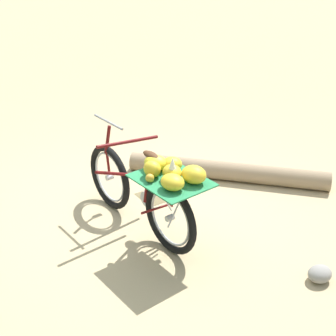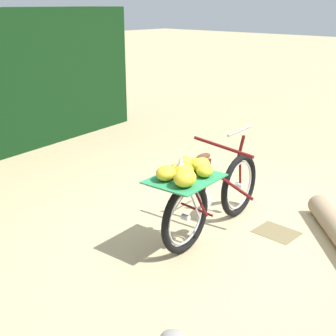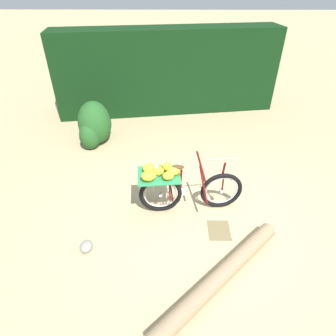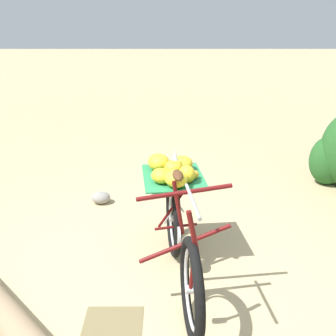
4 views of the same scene
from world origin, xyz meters
TOP-DOWN VIEW (x-y plane):
  - ground_plane at (0.00, 0.00)m, footprint 60.00×60.00m
  - bicycle at (-0.14, -0.35)m, footprint 0.73×1.80m
  - leaf_litter_patch at (0.36, 0.28)m, footprint 0.44×0.36m

SIDE VIEW (x-z plane):
  - ground_plane at x=0.00m, z-range 0.00..0.00m
  - leaf_litter_patch at x=0.36m, z-range 0.00..0.01m
  - bicycle at x=-0.14m, z-range 0.02..1.05m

